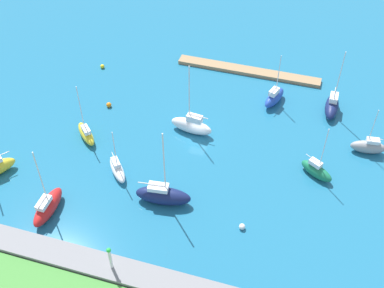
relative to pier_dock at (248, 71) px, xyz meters
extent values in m
plane|color=#1E668C|center=(3.90, 19.13, -0.32)|extent=(160.00, 160.00, 0.00)
cube|color=#997A56|center=(0.00, 0.00, 0.00)|extent=(25.85, 2.25, 0.64)
cube|color=gray|center=(3.90, 45.14, 0.46)|extent=(58.78, 3.35, 1.57)
cylinder|color=silver|center=(6.91, 45.14, 2.85)|extent=(0.36, 0.36, 3.20)
sphere|color=green|center=(6.91, 45.14, 4.70)|extent=(0.56, 0.56, 0.56)
ellipsoid|color=white|center=(5.24, 18.19, 0.90)|extent=(6.90, 2.66, 2.44)
cube|color=silver|center=(4.71, 18.25, 2.65)|extent=(2.54, 1.42, 1.08)
cylinder|color=silver|center=(5.58, 18.15, 7.10)|extent=(0.16, 0.16, 9.97)
cylinder|color=silver|center=(4.05, 18.32, 3.34)|extent=(3.07, 0.48, 0.13)
ellipsoid|color=yellow|center=(20.36, 24.26, 0.58)|extent=(5.07, 5.01, 1.81)
cube|color=silver|center=(20.05, 24.57, 1.82)|extent=(2.09, 2.07, 0.66)
cylinder|color=silver|center=(20.56, 24.06, 5.49)|extent=(0.13, 0.13, 7.99)
cylinder|color=silver|center=(19.63, 24.97, 2.30)|extent=(1.93, 1.90, 0.11)
ellipsoid|color=#141E4C|center=(4.79, 32.81, 0.93)|extent=(7.82, 3.36, 2.51)
cube|color=silver|center=(5.40, 32.89, 2.53)|extent=(2.89, 1.79, 0.68)
cylinder|color=silver|center=(4.42, 32.77, 7.31)|extent=(0.18, 0.18, 10.24)
cylinder|color=silver|center=(6.27, 33.00, 3.02)|extent=(3.73, 0.60, 0.15)
ellipsoid|color=#2347B2|center=(-5.91, 7.28, 0.76)|extent=(3.51, 5.80, 2.16)
cube|color=silver|center=(-5.77, 7.70, 2.27)|extent=(1.67, 2.23, 0.88)
cylinder|color=silver|center=(-6.00, 7.02, 5.38)|extent=(0.13, 0.13, 7.08)
cylinder|color=silver|center=(-5.60, 8.19, 2.86)|extent=(0.91, 2.38, 0.11)
ellipsoid|color=red|center=(18.84, 38.95, 0.81)|extent=(2.07, 6.73, 2.27)
cube|color=silver|center=(18.84, 39.49, 2.29)|extent=(1.23, 2.43, 0.69)
cylinder|color=silver|center=(18.84, 38.61, 6.35)|extent=(0.16, 0.16, 8.80)
cylinder|color=silver|center=(18.84, 39.81, 2.79)|extent=(0.14, 2.39, 0.13)
ellipsoid|color=#19724C|center=(-14.54, 21.92, 0.62)|extent=(5.28, 4.03, 1.88)
cube|color=silver|center=(-14.18, 21.71, 1.91)|extent=(2.10, 1.80, 0.70)
cylinder|color=silver|center=(-14.76, 22.04, 5.21)|extent=(0.12, 0.12, 7.29)
cylinder|color=silver|center=(-13.70, 21.43, 2.41)|extent=(2.17, 1.32, 0.10)
ellipsoid|color=gray|center=(-21.37, 14.84, 0.70)|extent=(5.38, 2.45, 2.05)
cube|color=silver|center=(-21.78, 14.79, 2.04)|extent=(1.99, 1.31, 0.62)
cylinder|color=silver|center=(-21.11, 14.88, 4.79)|extent=(0.12, 0.12, 6.12)
cylinder|color=silver|center=(-22.09, 14.75, 2.50)|extent=(1.96, 0.35, 0.10)
ellipsoid|color=white|center=(12.83, 29.75, 0.45)|extent=(4.67, 5.12, 1.54)
cube|color=silver|center=(13.11, 29.42, 1.55)|extent=(1.96, 2.08, 0.65)
cylinder|color=silver|center=(12.66, 29.96, 4.60)|extent=(0.13, 0.13, 6.76)
cylinder|color=silver|center=(13.45, 29.03, 2.02)|extent=(1.65, 1.93, 0.10)
ellipsoid|color=#141E4C|center=(-15.30, 6.89, 0.75)|extent=(2.17, 6.22, 2.13)
cube|color=silver|center=(-15.30, 6.39, 2.26)|extent=(1.29, 2.24, 0.90)
cylinder|color=silver|center=(-15.29, 7.20, 6.65)|extent=(0.15, 0.15, 9.68)
cylinder|color=silver|center=(-15.30, 5.80, 2.86)|extent=(0.14, 2.81, 0.12)
sphere|color=orange|center=(20.16, 16.23, 0.10)|extent=(0.84, 0.84, 0.84)
sphere|color=yellow|center=(25.78, 6.35, 0.05)|extent=(0.74, 0.74, 0.74)
sphere|color=white|center=(-6.46, 34.13, 0.09)|extent=(0.82, 0.82, 0.82)
camera|label=1|loc=(-11.32, 72.81, 52.08)|focal=46.05mm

